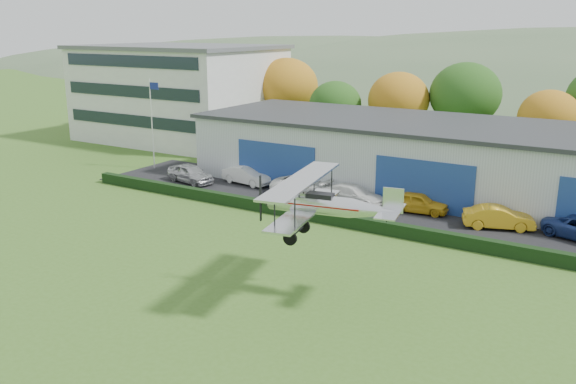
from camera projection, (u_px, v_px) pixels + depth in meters
The scene contains 15 objects.
ground at pixel (140, 321), 26.20m from camera, with size 300.00×300.00×0.00m, color #3E6620.
apron at pixel (389, 210), 41.98m from camera, with size 48.00×9.00×0.05m, color black.
hedge at pixel (360, 223), 37.92m from camera, with size 46.00×0.60×0.80m, color black.
hangar at pixel (450, 158), 46.02m from camera, with size 40.60×12.60×5.30m.
office_block at pixel (180, 92), 67.68m from camera, with size 20.60×15.60×10.40m.
flagpole at pixel (152, 116), 53.02m from camera, with size 1.05×0.10×8.00m.
tree_belt at pixel (449, 100), 57.73m from camera, with size 75.70×13.22×10.12m.
distant_hills at pixel (544, 134), 147.11m from camera, with size 430.00×196.00×56.00m.
car_0 at pixel (190, 173), 49.06m from camera, with size 1.79×4.45×1.52m, color silver.
car_1 at pixel (247, 175), 48.63m from camera, with size 1.52×4.35×1.43m, color silver.
car_2 at pixel (306, 186), 45.24m from camera, with size 2.46×5.35×1.49m, color silver.
car_3 at pixel (353, 195), 43.01m from camera, with size 1.97×4.83×1.40m, color silver.
car_4 at pixel (418, 203), 41.19m from camera, with size 1.64×4.08×1.39m, color gold.
car_5 at pixel (499, 217), 37.92m from camera, with size 1.51×4.34×1.43m, color gold.
biplane at pixel (322, 203), 27.46m from camera, with size 6.85×7.82×2.91m.
Camera 1 is at (17.86, -16.95, 12.38)m, focal length 37.59 mm.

